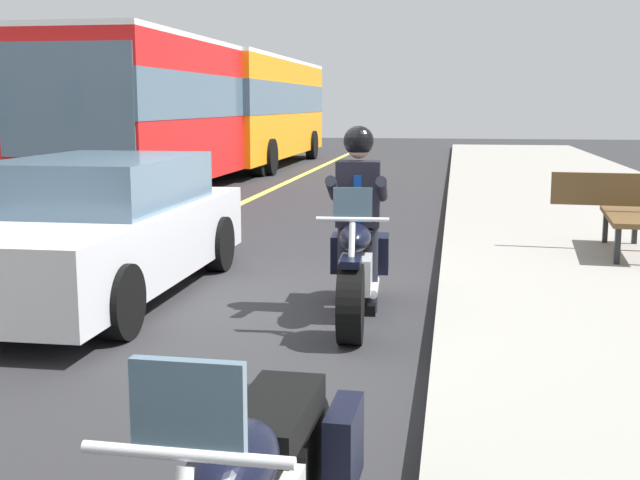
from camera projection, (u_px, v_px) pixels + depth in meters
ground_plane at (225, 309)px, 7.86m from camera, size 80.00×80.00×0.00m
lane_center_stripe at (30, 301)px, 8.18m from camera, size 60.00×0.16×0.01m
motorcycle_main at (357, 269)px, 7.50m from camera, size 2.22×0.68×1.26m
rider_main at (358, 203)px, 7.60m from camera, size 0.64×0.57×1.74m
bus_near at (254, 106)px, 25.61m from camera, size 11.05×2.70×3.30m
bus_far at (176, 107)px, 19.00m from camera, size 11.05×2.70×3.30m
car_silver at (98, 228)px, 8.35m from camera, size 4.60×1.92×1.40m
bench_sidewalk at (628, 206)px, 9.97m from camera, size 1.83×1.80×0.95m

